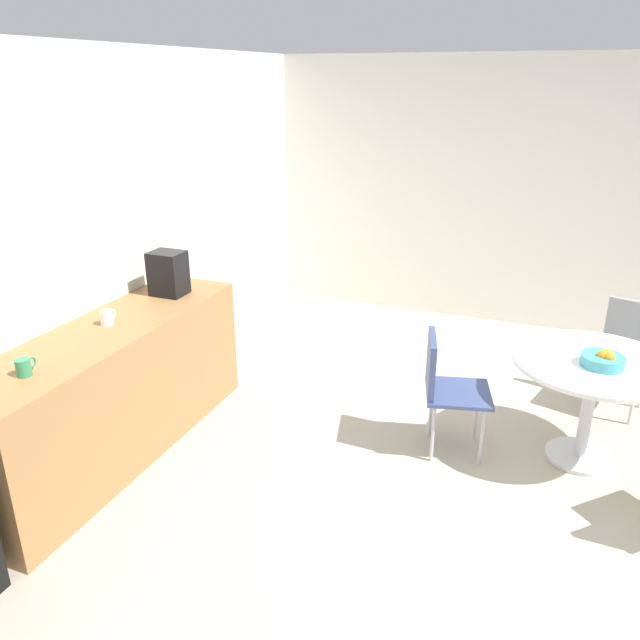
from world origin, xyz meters
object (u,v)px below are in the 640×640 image
Objects in this scene: coffee_maker at (168,273)px; chair_navy at (444,381)px; mug_red at (163,284)px; round_table at (592,381)px; fruit_bowl at (603,360)px; mug_green at (24,367)px; chair_gray at (627,343)px; mug_white at (107,318)px.

chair_navy is at bearing -86.98° from coffee_maker.
chair_navy is 2.16m from mug_red.
chair_navy reaches higher than round_table.
mug_green is (-1.67, 2.91, 0.18)m from fruit_bowl.
coffee_maker reaches higher than mug_red.
chair_gray is at bearing -70.16° from mug_red.
round_table is at bearing -71.42° from mug_white.
fruit_bowl is at bearing -155.32° from round_table.
mug_green is at bearing 119.89° from fruit_bowl.
mug_red is (-0.21, 3.05, 0.18)m from fruit_bowl.
chair_gray is 3.74m from mug_white.
round_table is 3.20× the size of coffee_maker.
mug_red reaches higher than fruit_bowl.
mug_green is at bearing -174.59° from mug_red.
chair_gray is 6.43× the size of mug_red.
fruit_bowl is at bearing 167.08° from chair_gray.
chair_navy is at bearing 134.26° from chair_gray.
chair_navy is at bearing -52.55° from mug_green.
fruit_bowl is 3.13m from mug_white.
fruit_bowl is 2.02× the size of mug_green.
mug_green is at bearing 130.12° from chair_gray.
coffee_maker is at bearing 95.13° from fruit_bowl.
round_table is 1.23× the size of chair_navy.
fruit_bowl is at bearing -85.99° from mug_red.
mug_green and mug_red have the same top height.
round_table is 3.05m from mug_red.
chair_gray is 3.50m from mug_red.
mug_red is at bearing 5.27° from mug_white.
chair_gray is at bearing -12.92° from fruit_bowl.
round_table is 7.93× the size of mug_red.
mug_white is 0.40× the size of coffee_maker.
mug_red is at bearing 95.44° from round_table.
fruit_bowl is 3.36m from mug_green.
chair_gray is at bearing -15.96° from round_table.
round_table is 2.98m from coffee_maker.
chair_navy is at bearing 99.66° from fruit_bowl.
mug_red is at bearing 91.49° from chair_navy.
chair_gray is at bearing -49.88° from mug_green.
mug_white is 1.00× the size of mug_red.
chair_navy is at bearing -69.68° from mug_white.
mug_red is (0.70, 0.07, 0.00)m from mug_white.
mug_white is at bearing 120.46° from chair_gray.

